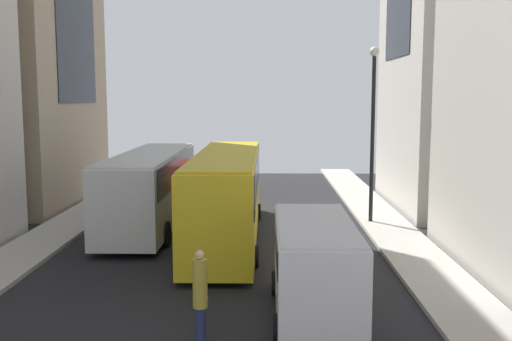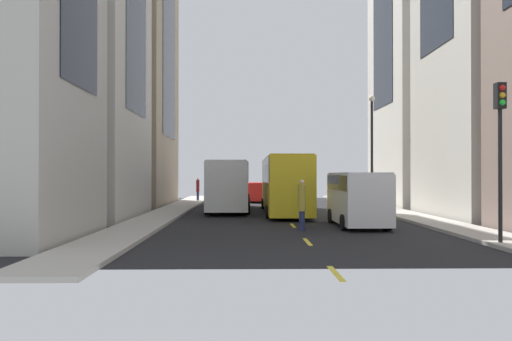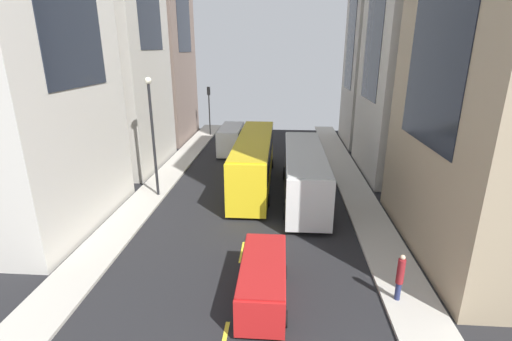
{
  "view_description": "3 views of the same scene",
  "coord_description": "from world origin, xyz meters",
  "px_view_note": "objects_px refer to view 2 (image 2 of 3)",
  "views": [
    {
      "loc": [
        1.77,
        -24.63,
        5.84
      ],
      "look_at": [
        1.28,
        3.63,
        2.31
      ],
      "focal_mm": 41.29,
      "sensor_mm": 36.0,
      "label": 1
    },
    {
      "loc": [
        -2.23,
        -33.81,
        2.49
      ],
      "look_at": [
        -1.61,
        1.49,
        2.76
      ],
      "focal_mm": 35.92,
      "sensor_mm": 36.0,
      "label": 2
    },
    {
      "loc": [
        -1.86,
        25.15,
        9.81
      ],
      "look_at": [
        -0.11,
        0.88,
        1.64
      ],
      "focal_mm": 25.71,
      "sensor_mm": 36.0,
      "label": 3
    }
  ],
  "objects_px": {
    "streetcar_yellow": "(284,180)",
    "pedestrian_crossing_near": "(198,188)",
    "car_red_0": "(258,190)",
    "traffic_light_near_corner": "(500,131)",
    "city_bus_white": "(229,181)",
    "pedestrian_walking_far": "(302,204)",
    "delivery_van_white": "(358,195)"
  },
  "relations": [
    {
      "from": "car_red_0",
      "to": "traffic_light_near_corner",
      "type": "xyz_separation_m",
      "value": [
        7.74,
        -28.92,
        2.97
      ]
    },
    {
      "from": "city_bus_white",
      "to": "car_red_0",
      "type": "distance_m",
      "value": 11.3
    },
    {
      "from": "delivery_van_white",
      "to": "car_red_0",
      "type": "bearing_deg",
      "value": 101.08
    },
    {
      "from": "streetcar_yellow",
      "to": "pedestrian_walking_far",
      "type": "height_order",
      "value": "streetcar_yellow"
    },
    {
      "from": "pedestrian_crossing_near",
      "to": "streetcar_yellow",
      "type": "bearing_deg",
      "value": 32.37
    },
    {
      "from": "city_bus_white",
      "to": "pedestrian_crossing_near",
      "type": "relative_size",
      "value": 5.62
    },
    {
      "from": "pedestrian_walking_far",
      "to": "traffic_light_near_corner",
      "type": "xyz_separation_m",
      "value": [
        6.29,
        -5.21,
        2.8
      ]
    },
    {
      "from": "delivery_van_white",
      "to": "car_red_0",
      "type": "height_order",
      "value": "delivery_van_white"
    },
    {
      "from": "delivery_van_white",
      "to": "pedestrian_crossing_near",
      "type": "distance_m",
      "value": 23.89
    },
    {
      "from": "streetcar_yellow",
      "to": "car_red_0",
      "type": "height_order",
      "value": "streetcar_yellow"
    },
    {
      "from": "traffic_light_near_corner",
      "to": "delivery_van_white",
      "type": "bearing_deg",
      "value": 116.38
    },
    {
      "from": "car_red_0",
      "to": "pedestrian_crossing_near",
      "type": "height_order",
      "value": "pedestrian_crossing_near"
    },
    {
      "from": "pedestrian_walking_far",
      "to": "traffic_light_near_corner",
      "type": "bearing_deg",
      "value": -17.9
    },
    {
      "from": "streetcar_yellow",
      "to": "traffic_light_near_corner",
      "type": "distance_m",
      "value": 16.84
    },
    {
      "from": "pedestrian_walking_far",
      "to": "pedestrian_crossing_near",
      "type": "relative_size",
      "value": 1.11
    },
    {
      "from": "traffic_light_near_corner",
      "to": "streetcar_yellow",
      "type": "bearing_deg",
      "value": 112.24
    },
    {
      "from": "car_red_0",
      "to": "streetcar_yellow",
      "type": "bearing_deg",
      "value": -84.02
    },
    {
      "from": "city_bus_white",
      "to": "delivery_van_white",
      "type": "height_order",
      "value": "city_bus_white"
    },
    {
      "from": "pedestrian_crossing_near",
      "to": "delivery_van_white",
      "type": "bearing_deg",
      "value": 29.13
    },
    {
      "from": "pedestrian_walking_far",
      "to": "traffic_light_near_corner",
      "type": "relative_size",
      "value": 0.41
    },
    {
      "from": "streetcar_yellow",
      "to": "delivery_van_white",
      "type": "xyz_separation_m",
      "value": [
        2.9,
        -8.57,
        -0.61
      ]
    },
    {
      "from": "delivery_van_white",
      "to": "pedestrian_walking_far",
      "type": "distance_m",
      "value": 3.35
    },
    {
      "from": "pedestrian_crossing_near",
      "to": "traffic_light_near_corner",
      "type": "relative_size",
      "value": 0.37
    },
    {
      "from": "car_red_0",
      "to": "delivery_van_white",
      "type": "bearing_deg",
      "value": -78.92
    },
    {
      "from": "car_red_0",
      "to": "traffic_light_near_corner",
      "type": "relative_size",
      "value": 0.87
    },
    {
      "from": "delivery_van_white",
      "to": "pedestrian_crossing_near",
      "type": "relative_size",
      "value": 2.74
    },
    {
      "from": "pedestrian_walking_far",
      "to": "city_bus_white",
      "type": "bearing_deg",
      "value": 127.77
    },
    {
      "from": "delivery_van_white",
      "to": "pedestrian_walking_far",
      "type": "bearing_deg",
      "value": -149.1
    },
    {
      "from": "delivery_van_white",
      "to": "pedestrian_crossing_near",
      "type": "bearing_deg",
      "value": 114.05
    },
    {
      "from": "car_red_0",
      "to": "pedestrian_crossing_near",
      "type": "bearing_deg",
      "value": -178.06
    },
    {
      "from": "streetcar_yellow",
      "to": "pedestrian_crossing_near",
      "type": "relative_size",
      "value": 6.33
    },
    {
      "from": "streetcar_yellow",
      "to": "car_red_0",
      "type": "relative_size",
      "value": 2.69
    }
  ]
}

